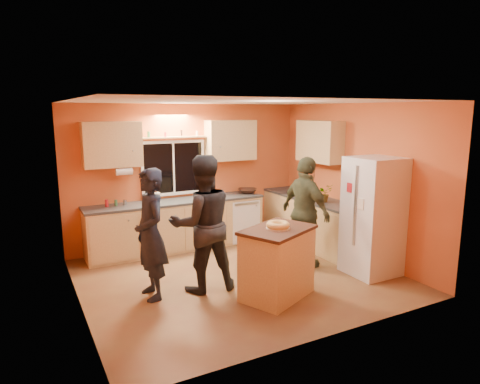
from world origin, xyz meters
TOP-DOWN VIEW (x-y plane):
  - ground at (0.00, 0.00)m, footprint 4.50×4.50m
  - room_shell at (0.12, 0.41)m, footprint 4.54×4.04m
  - back_counter at (0.01, 1.70)m, footprint 4.23×0.62m
  - right_counter at (1.95, 0.50)m, footprint 0.62×1.84m
  - refrigerator at (1.89, -0.80)m, footprint 0.72×0.70m
  - island at (0.14, -0.85)m, footprint 1.17×1.02m
  - bundt_pastry at (0.14, -0.85)m, footprint 0.31×0.31m
  - person_left at (-1.35, -0.07)m, footprint 0.44×0.65m
  - person_center at (-0.64, -0.16)m, footprint 0.99×0.81m
  - person_right at (1.16, -0.08)m, footprint 0.51×1.07m
  - mixing_bowl at (1.10, 1.72)m, footprint 0.48×0.48m
  - utensil_crock at (-0.71, 1.73)m, footprint 0.14×0.14m
  - potted_plant at (1.89, 0.38)m, footprint 0.29×0.25m
  - red_box at (1.91, 1.11)m, footprint 0.18×0.14m

SIDE VIEW (x-z plane):
  - ground at x=0.00m, z-range 0.00..0.00m
  - back_counter at x=0.01m, z-range 0.00..0.90m
  - right_counter at x=1.95m, z-range 0.00..0.90m
  - island at x=0.14m, z-range 0.01..0.96m
  - person_left at x=-1.35m, z-range 0.00..1.75m
  - person_right at x=1.16m, z-range 0.00..1.78m
  - refrigerator at x=1.89m, z-range 0.00..1.80m
  - red_box at x=1.91m, z-range 0.90..0.97m
  - mixing_bowl at x=1.10m, z-range 0.90..0.99m
  - person_center at x=-0.64m, z-range 0.00..1.90m
  - utensil_crock at x=-0.71m, z-range 0.90..1.07m
  - bundt_pastry at x=0.14m, z-range 0.95..1.04m
  - potted_plant at x=1.89m, z-range 0.90..1.21m
  - room_shell at x=0.12m, z-range 0.31..2.92m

